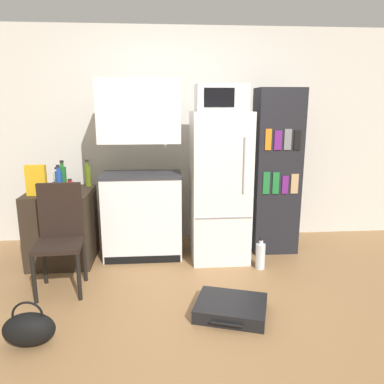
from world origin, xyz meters
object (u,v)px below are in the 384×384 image
at_px(bottle_milk_white, 57,179).
at_px(water_bottle_front, 260,255).
at_px(kitchen_hutch, 141,178).
at_px(bottle_blue_soda, 59,181).
at_px(cereal_box, 36,180).
at_px(microwave, 221,98).
at_px(suitcase_large_flat, 231,308).
at_px(refrigerator, 219,187).
at_px(bottle_olive_oil, 88,175).
at_px(bottle_green_tall, 63,177).
at_px(bottle_ketchup_red, 70,187).
at_px(handbag, 29,329).
at_px(bottle_clear_short, 55,190).
at_px(chair, 60,229).
at_px(bookshelf, 276,172).

height_order(bottle_milk_white, water_bottle_front, bottle_milk_white).
xyz_separation_m(kitchen_hutch, bottle_blue_soda, (-0.83, -0.13, 0.01)).
bearing_deg(water_bottle_front, cereal_box, 174.70).
bearing_deg(microwave, suitcase_large_flat, -93.54).
distance_m(refrigerator, bottle_olive_oil, 1.44).
bearing_deg(bottle_green_tall, bottle_ketchup_red, -60.25).
bearing_deg(bottle_ketchup_red, bottle_olive_oil, 71.93).
xyz_separation_m(bottle_blue_soda, bottle_ketchup_red, (0.13, -0.08, -0.06)).
height_order(bottle_ketchup_red, handbag, bottle_ketchup_red).
xyz_separation_m(bottle_clear_short, water_bottle_front, (2.02, -0.13, -0.69)).
relative_size(kitchen_hutch, bottle_blue_soda, 6.75).
bearing_deg(chair, handbag, -94.93).
height_order(bottle_olive_oil, bottle_green_tall, bottle_green_tall).
height_order(bottle_green_tall, suitcase_large_flat, bottle_green_tall).
xyz_separation_m(bottle_clear_short, cereal_box, (-0.20, 0.07, 0.09)).
bearing_deg(bottle_ketchup_red, bottle_green_tall, 119.75).
xyz_separation_m(bookshelf, handbag, (-2.20, -1.61, -0.78)).
height_order(microwave, handbag, microwave).
bearing_deg(kitchen_hutch, refrigerator, -5.71).
bearing_deg(cereal_box, bottle_milk_white, 73.41).
distance_m(kitchen_hutch, bottle_olive_oil, 0.60).
relative_size(bottle_green_tall, chair, 0.32).
height_order(bottle_green_tall, cereal_box, bottle_green_tall).
distance_m(refrigerator, bottle_green_tall, 1.65).
height_order(bottle_green_tall, chair, bottle_green_tall).
distance_m(chair, suitcase_large_flat, 1.65).
bearing_deg(microwave, water_bottle_front, -44.14).
relative_size(microwave, bottle_olive_oil, 1.75).
distance_m(bottle_blue_soda, cereal_box, 0.22).
xyz_separation_m(bottle_clear_short, bottle_blue_soda, (-0.01, 0.19, 0.06)).
distance_m(kitchen_hutch, handbag, 1.87).
relative_size(bottle_green_tall, water_bottle_front, 0.91).
bearing_deg(handbag, bottle_milk_white, 96.34).
bearing_deg(water_bottle_front, refrigerator, 135.72).
height_order(bottle_green_tall, water_bottle_front, bottle_green_tall).
height_order(bottle_olive_oil, bottle_blue_soda, bottle_olive_oil).
height_order(bottle_olive_oil, chair, bottle_olive_oil).
distance_m(refrigerator, chair, 1.66).
xyz_separation_m(bottle_green_tall, handbag, (0.10, -1.56, -0.77)).
relative_size(bottle_blue_soda, chair, 0.29).
bearing_deg(handbag, suitcase_large_flat, 10.57).
distance_m(bookshelf, suitcase_large_flat, 1.74).
height_order(bookshelf, bottle_olive_oil, bookshelf).
bearing_deg(bottle_blue_soda, suitcase_large_flat, -36.11).
bearing_deg(bottle_ketchup_red, microwave, 4.42).
bearing_deg(bottle_ketchup_red, cereal_box, -171.93).
height_order(bottle_ketchup_red, cereal_box, cereal_box).
bearing_deg(suitcase_large_flat, microwave, 104.63).
height_order(kitchen_hutch, refrigerator, kitchen_hutch).
bearing_deg(refrigerator, bookshelf, 11.99).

